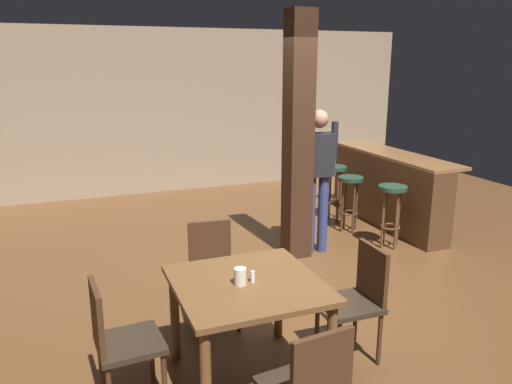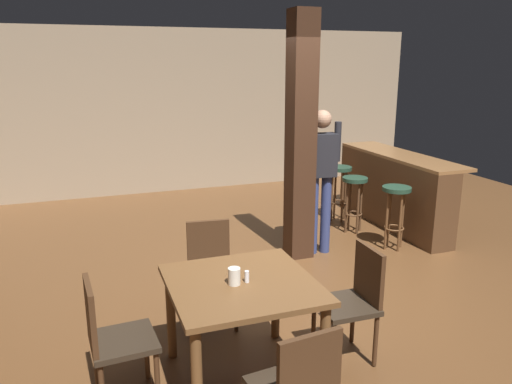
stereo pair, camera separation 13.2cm
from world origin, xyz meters
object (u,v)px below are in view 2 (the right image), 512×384
object	(u,v)px
chair_north	(211,267)
salt_shaker	(247,277)
napkin_cup	(234,276)
chair_east	(354,297)
bar_stool_far	(339,181)
bar_stool_mid	(354,192)
dining_table	(242,297)
standing_person	(321,172)
bar_counter	(393,190)
chair_west	(111,336)
bar_stool_near	(396,203)

from	to	relation	value
chair_north	salt_shaker	world-z (taller)	chair_north
chair_north	napkin_cup	size ratio (longest dim) A/B	7.43
chair_east	bar_stool_far	distance (m)	3.51
napkin_cup	bar_stool_mid	size ratio (longest dim) A/B	0.16
dining_table	standing_person	world-z (taller)	standing_person
bar_counter	bar_stool_far	world-z (taller)	bar_counter
bar_counter	bar_stool_mid	bearing A→B (deg)	-174.15
chair_west	standing_person	size ratio (longest dim) A/B	0.52
chair_west	standing_person	bearing A→B (deg)	38.53
bar_stool_far	bar_stool_mid	bearing A→B (deg)	-96.52
chair_west	dining_table	bearing A→B (deg)	-1.06
standing_person	bar_stool_mid	size ratio (longest dim) A/B	2.27
dining_table	bar_stool_mid	world-z (taller)	dining_table
bar_stool_far	chair_east	bearing A→B (deg)	-117.03
chair_west	chair_east	size ratio (longest dim) A/B	1.00
chair_west	chair_north	xyz separation A→B (m)	(0.90, 0.87, 0.00)
standing_person	bar_stool_far	size ratio (longest dim) A/B	2.16
salt_shaker	bar_counter	world-z (taller)	bar_counter
dining_table	chair_east	world-z (taller)	chair_east
chair_east	bar_counter	size ratio (longest dim) A/B	0.40
salt_shaker	bar_stool_near	distance (m)	3.16
dining_table	standing_person	xyz separation A→B (m)	(1.64, 2.04, 0.36)
chair_west	bar_stool_far	size ratio (longest dim) A/B	1.12
dining_table	chair_north	size ratio (longest dim) A/B	1.14
chair_east	chair_north	bearing A→B (deg)	133.81
bar_counter	standing_person	bearing A→B (deg)	-157.73
bar_stool_far	standing_person	bearing A→B (deg)	-128.93
chair_west	bar_stool_mid	world-z (taller)	chair_west
standing_person	napkin_cup	bearing A→B (deg)	-129.57
bar_stool_near	bar_stool_mid	size ratio (longest dim) A/B	1.04
standing_person	bar_stool_near	xyz separation A→B (m)	(0.93, -0.20, -0.41)
bar_counter	bar_stool_mid	distance (m)	0.65
salt_shaker	bar_stool_far	xyz separation A→B (m)	(2.45, 3.10, -0.21)
chair_north	standing_person	xyz separation A→B (m)	(1.64, 1.15, 0.50)
chair_north	bar_stool_far	size ratio (longest dim) A/B	1.12
chair_east	napkin_cup	bearing A→B (deg)	178.90
chair_east	bar_stool_near	size ratio (longest dim) A/B	1.13
chair_east	bar_stool_near	world-z (taller)	chair_east
dining_table	chair_east	bearing A→B (deg)	-2.50
standing_person	chair_north	bearing A→B (deg)	-144.87
chair_east	bar_stool_far	size ratio (longest dim) A/B	1.12
bar_counter	bar_stool_far	size ratio (longest dim) A/B	2.81
bar_stool_mid	bar_stool_far	size ratio (longest dim) A/B	0.95
dining_table	salt_shaker	distance (m)	0.16
dining_table	salt_shaker	size ratio (longest dim) A/B	11.98
bar_stool_far	dining_table	bearing A→B (deg)	-128.86
dining_table	standing_person	size ratio (longest dim) A/B	0.59
napkin_cup	bar_counter	world-z (taller)	bar_counter
dining_table	chair_north	bearing A→B (deg)	89.83
chair_east	bar_stool_far	world-z (taller)	chair_east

